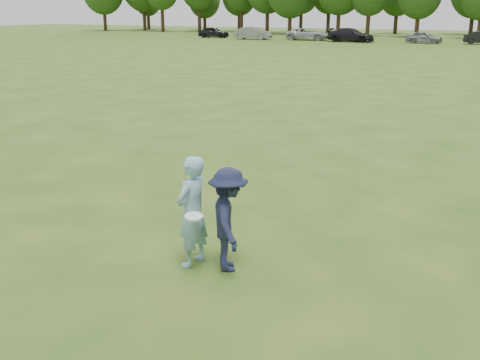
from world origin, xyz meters
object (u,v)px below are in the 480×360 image
(defender, at_px, (228,220))
(car_b, at_px, (253,33))
(car_a, at_px, (214,32))
(car_d, at_px, (351,35))
(car_e, at_px, (424,37))
(car_c, at_px, (308,34))
(thrower, at_px, (192,212))

(defender, distance_m, car_b, 63.81)
(car_a, bearing_deg, car_d, -98.44)
(defender, bearing_deg, car_a, -3.89)
(defender, relative_size, car_e, 0.41)
(car_b, xyz_separation_m, car_e, (20.30, 1.05, -0.10))
(car_d, bearing_deg, car_e, -80.85)
(car_c, relative_size, car_e, 1.33)
(defender, bearing_deg, car_c, -14.34)
(car_c, bearing_deg, defender, -168.16)
(car_b, height_order, car_c, car_b)
(car_a, bearing_deg, defender, -154.96)
(car_b, relative_size, car_d, 0.86)
(car_e, bearing_deg, car_a, 89.18)
(thrower, xyz_separation_m, car_d, (-13.93, 58.21, -0.08))
(car_a, relative_size, car_e, 1.04)
(car_c, bearing_deg, thrower, -168.68)
(car_d, bearing_deg, defender, -162.99)
(thrower, relative_size, car_d, 0.32)
(defender, relative_size, car_a, 0.39)
(car_d, relative_size, car_e, 1.37)
(car_a, height_order, car_e, car_a)
(thrower, height_order, car_a, thrower)
(defender, bearing_deg, car_b, -8.23)
(car_c, bearing_deg, car_b, 95.86)
(car_b, distance_m, car_e, 20.33)
(thrower, xyz_separation_m, car_a, (-32.67, 59.63, -0.17))
(thrower, height_order, car_d, thrower)
(car_c, relative_size, car_d, 0.97)
(defender, bearing_deg, car_d, -19.06)
(thrower, distance_m, car_c, 62.66)
(car_e, bearing_deg, car_d, 96.51)
(thrower, relative_size, car_e, 0.44)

